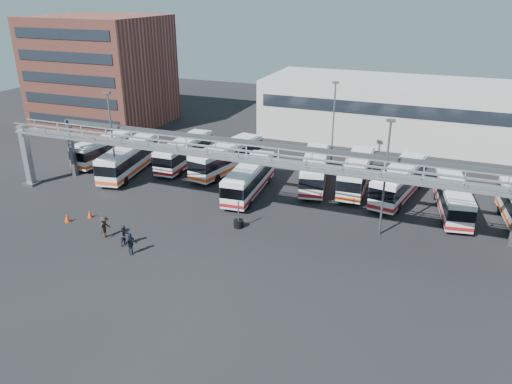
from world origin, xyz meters
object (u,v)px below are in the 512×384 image
at_px(bus_2, 185,151).
at_px(pedestrian_d, 130,244).
at_px(bus_0, 109,147).
at_px(bus_7, 400,180).
at_px(pedestrian_b, 124,236).
at_px(cone_left, 90,214).
at_px(light_pole_mid, 386,172).
at_px(light_pole_left, 112,135).
at_px(bus_1, 129,158).
at_px(bus_3, 227,156).
at_px(light_pole_back, 333,121).
at_px(bus_6, 357,172).
at_px(tire_stack, 239,223).
at_px(bus_5, 315,169).
at_px(pedestrian_c, 105,227).
at_px(bus_8, 453,197).
at_px(cone_right, 67,218).
at_px(bus_4, 249,178).

bearing_deg(bus_2, pedestrian_d, -74.18).
bearing_deg(bus_0, bus_7, 7.90).
distance_m(pedestrian_b, cone_left, 7.10).
height_order(light_pole_mid, pedestrian_d, light_pole_mid).
xyz_separation_m(light_pole_left, bus_2, (3.54, 8.50, -3.94)).
xyz_separation_m(bus_1, bus_3, (10.13, 4.63, 0.00)).
bearing_deg(light_pole_back, bus_6, -51.78).
relative_size(bus_6, tire_stack, 4.27).
distance_m(bus_5, pedestrian_c, 22.85).
bearing_deg(bus_6, bus_8, -20.40).
bearing_deg(light_pole_back, pedestrian_c, -119.57).
xyz_separation_m(bus_6, tire_stack, (-7.85, -13.27, -1.37)).
bearing_deg(bus_5, light_pole_left, -168.34).
relative_size(bus_0, bus_2, 0.98).
distance_m(light_pole_left, bus_1, 5.53).
bearing_deg(pedestrian_c, bus_6, -45.74).
relative_size(bus_7, cone_left, 15.85).
bearing_deg(cone_left, cone_right, -130.53).
bearing_deg(bus_4, bus_5, 38.03).
relative_size(light_pole_back, bus_8, 0.99).
relative_size(bus_2, bus_8, 1.04).
bearing_deg(bus_3, cone_right, -103.40).
bearing_deg(bus_1, bus_0, 141.26).
distance_m(bus_1, tire_stack, 18.99).
distance_m(bus_6, pedestrian_d, 25.14).
height_order(light_pole_back, bus_2, light_pole_back).
bearing_deg(pedestrian_b, bus_0, 53.47).
distance_m(bus_7, cone_left, 30.42).
xyz_separation_m(light_pole_back, bus_1, (-21.03, -10.18, -3.87)).
height_order(light_pole_left, light_pole_mid, same).
bearing_deg(light_pole_left, light_pole_mid, -2.05).
height_order(bus_2, pedestrian_d, bus_2).
xyz_separation_m(bus_7, pedestrian_d, (-18.51, -19.92, -0.94)).
height_order(light_pole_mid, bus_4, light_pole_mid).
height_order(bus_8, pedestrian_d, bus_8).
distance_m(light_pole_left, bus_7, 29.85).
bearing_deg(tire_stack, cone_left, -166.67).
relative_size(light_pole_back, pedestrian_c, 5.27).
relative_size(light_pole_left, light_pole_back, 1.00).
xyz_separation_m(bus_2, bus_3, (5.57, -0.05, 0.07)).
height_order(light_pole_back, bus_5, light_pole_back).
xyz_separation_m(pedestrian_d, cone_left, (-7.59, 4.37, -0.57)).
distance_m(pedestrian_c, tire_stack, 11.53).
bearing_deg(bus_8, bus_6, 152.89).
bearing_deg(bus_4, pedestrian_d, -109.02).
height_order(bus_0, tire_stack, bus_0).
xyz_separation_m(light_pole_back, bus_5, (-0.42, -5.71, -3.94)).
bearing_deg(tire_stack, light_pole_back, 77.94).
distance_m(bus_3, pedestrian_d, 20.38).
bearing_deg(light_pole_left, cone_right, -83.12).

